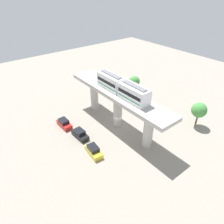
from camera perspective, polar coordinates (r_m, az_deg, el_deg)
name	(u,v)px	position (r m, az deg, el deg)	size (l,w,h in m)	color
ground_plane	(117,125)	(47.80, 1.50, -3.52)	(120.00, 120.00, 0.00)	gray
viaduct	(118,101)	(44.38, 1.62, 3.04)	(5.20, 28.00, 8.43)	#B7B2AA
train	(122,87)	(41.89, 2.70, 6.80)	(2.64, 13.55, 3.24)	white
parked_car_red	(64,124)	(48.14, -12.92, -3.08)	(1.91, 4.24, 1.76)	red
parked_car_yellow	(94,151)	(40.28, -5.06, -10.50)	(2.17, 4.35, 1.76)	yellow
parked_car_black	(80,134)	(44.40, -8.74, -6.01)	(1.98, 4.27, 1.76)	black
tree_near_viaduct	(199,110)	(49.22, 22.69, 0.46)	(3.35, 3.35, 5.74)	brown
tree_mid_lot	(134,82)	(60.20, 6.11, 8.27)	(3.14, 3.14, 5.11)	brown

